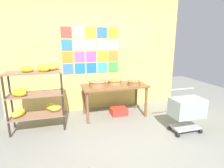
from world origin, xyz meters
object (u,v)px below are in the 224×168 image
(produce_crate_under_table, at_px, (119,111))
(shopping_cart, at_px, (187,109))
(display_table, at_px, (114,89))
(fruit_basket_centre, at_px, (115,81))
(fruit_basket_back_right, at_px, (98,83))
(banana_shelf_unit, at_px, (38,92))
(fruit_basket_left, at_px, (134,83))

(produce_crate_under_table, xyz_separation_m, shopping_cart, (0.94, -1.12, 0.38))
(display_table, distance_m, produce_crate_under_table, 0.56)
(shopping_cart, bearing_deg, produce_crate_under_table, 134.76)
(fruit_basket_centre, bearing_deg, fruit_basket_back_right, -168.61)
(display_table, xyz_separation_m, fruit_basket_back_right, (-0.39, -0.03, 0.16))
(fruit_basket_centre, relative_size, fruit_basket_back_right, 0.85)
(fruit_basket_back_right, bearing_deg, fruit_basket_centre, 11.39)
(display_table, bearing_deg, fruit_basket_back_right, -176.00)
(fruit_basket_centre, height_order, shopping_cart, fruit_basket_centre)
(banana_shelf_unit, xyz_separation_m, fruit_basket_left, (1.98, 0.07, 0.03))
(banana_shelf_unit, distance_m, fruit_basket_centre, 1.62)
(display_table, relative_size, fruit_basket_centre, 4.39)
(banana_shelf_unit, xyz_separation_m, display_table, (1.57, 0.21, -0.12))
(banana_shelf_unit, bearing_deg, display_table, 7.70)
(display_table, distance_m, fruit_basket_back_right, 0.42)
(display_table, relative_size, shopping_cart, 1.81)
(fruit_basket_left, distance_m, fruit_basket_centre, 0.43)
(fruit_basket_centre, height_order, fruit_basket_back_right, fruit_basket_centre)
(shopping_cart, bearing_deg, display_table, 137.75)
(banana_shelf_unit, xyz_separation_m, produce_crate_under_table, (1.68, 0.21, -0.67))
(shopping_cart, bearing_deg, fruit_basket_back_right, 147.37)
(display_table, height_order, fruit_basket_left, fruit_basket_left)
(fruit_basket_centre, relative_size, shopping_cart, 0.41)
(fruit_basket_centre, bearing_deg, shopping_cart, -49.07)
(fruit_basket_centre, bearing_deg, produce_crate_under_table, -36.15)
(banana_shelf_unit, height_order, display_table, banana_shelf_unit)
(shopping_cart, bearing_deg, banana_shelf_unit, 165.51)
(fruit_basket_back_right, bearing_deg, banana_shelf_unit, -171.09)
(fruit_basket_left, xyz_separation_m, produce_crate_under_table, (-0.30, 0.13, -0.70))
(display_table, distance_m, fruit_basket_centre, 0.17)
(produce_crate_under_table, height_order, shopping_cart, shopping_cart)
(fruit_basket_back_right, distance_m, shopping_cart, 1.84)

